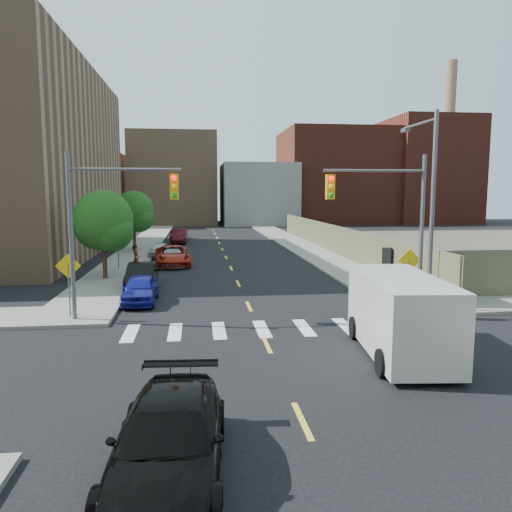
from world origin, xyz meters
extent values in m
plane|color=black|center=(0.00, 0.00, 0.00)|extent=(160.00, 160.00, 0.00)
cube|color=gray|center=(-7.75, 41.50, 0.07)|extent=(3.50, 73.00, 0.15)
cube|color=gray|center=(7.75, 41.50, 0.07)|extent=(3.50, 73.00, 0.15)
cube|color=#636446|center=(9.60, 28.00, 1.25)|extent=(0.12, 44.00, 2.50)
cube|color=#595447|center=(28.00, 30.00, 0.03)|extent=(36.00, 42.00, 0.06)
cube|color=#592319|center=(-22.00, 70.00, 6.00)|extent=(14.00, 18.00, 12.00)
cube|color=#8C6B4C|center=(-6.00, 72.00, 7.50)|extent=(14.00, 16.00, 15.00)
cube|color=gray|center=(8.00, 70.00, 5.00)|extent=(12.00, 16.00, 10.00)
cube|color=#592319|center=(22.00, 72.00, 8.00)|extent=(18.00, 18.00, 16.00)
cube|color=#592319|center=(38.00, 70.00, 9.00)|extent=(14.00, 16.00, 18.00)
cylinder|color=#8C6B4C|center=(42.00, 70.00, 14.00)|extent=(1.80, 1.80, 28.00)
cylinder|color=#59595E|center=(-7.50, 6.00, 3.50)|extent=(0.18, 0.18, 7.00)
cylinder|color=#59595E|center=(-5.25, 6.00, 6.30)|extent=(4.50, 0.12, 0.12)
cube|color=#E5A50C|center=(-3.30, 6.00, 5.60)|extent=(0.35, 0.30, 1.05)
cylinder|color=#59595E|center=(7.50, 6.00, 3.50)|extent=(0.18, 0.18, 7.00)
cylinder|color=#59595E|center=(5.25, 6.00, 6.30)|extent=(4.50, 0.12, 0.12)
cube|color=#E5A50C|center=(3.30, 6.00, 5.60)|extent=(0.35, 0.30, 1.05)
cylinder|color=#59595E|center=(8.20, 6.50, 4.50)|extent=(0.20, 0.20, 9.00)
cylinder|color=#59595E|center=(8.20, 8.20, 8.60)|extent=(0.12, 3.50, 0.12)
cube|color=#59595E|center=(8.20, 9.80, 8.50)|extent=(0.25, 0.60, 0.18)
cylinder|color=#59595E|center=(-7.80, 6.50, 1.20)|extent=(0.06, 0.06, 2.40)
cube|color=yellow|center=(-7.80, 6.50, 2.30)|extent=(1.06, 0.04, 1.06)
cylinder|color=#59595E|center=(7.20, 6.50, 1.20)|extent=(0.06, 0.06, 2.40)
cube|color=yellow|center=(7.20, 6.50, 2.30)|extent=(1.06, 0.04, 1.06)
cylinder|color=#59595E|center=(-7.80, 20.00, 1.20)|extent=(0.06, 0.06, 2.40)
cube|color=yellow|center=(-7.80, 20.00, 2.30)|extent=(1.06, 0.04, 1.06)
cylinder|color=#332114|center=(-8.00, 16.00, 1.32)|extent=(0.28, 0.28, 2.64)
sphere|color=#1E4D16|center=(-8.00, 16.00, 3.72)|extent=(3.60, 3.60, 3.60)
sphere|color=#1E4D16|center=(-7.50, 15.70, 3.12)|extent=(2.64, 2.64, 2.64)
sphere|color=#1E4D16|center=(-8.40, 16.40, 3.30)|extent=(2.88, 2.88, 2.88)
cylinder|color=#332114|center=(-8.00, 31.00, 1.32)|extent=(0.28, 0.28, 2.64)
sphere|color=#1E4D16|center=(-8.00, 31.00, 3.72)|extent=(3.60, 3.60, 3.60)
sphere|color=#1E4D16|center=(-7.50, 30.70, 3.12)|extent=(2.64, 2.64, 2.64)
sphere|color=#1E4D16|center=(-8.40, 31.40, 3.30)|extent=(2.88, 2.88, 2.88)
imported|color=navy|center=(-5.19, 9.41, 0.68)|extent=(1.60, 3.97, 1.35)
imported|color=black|center=(-5.50, 13.14, 0.71)|extent=(1.53, 4.34, 1.43)
imported|color=#AA2211|center=(-4.20, 21.92, 0.74)|extent=(2.90, 5.54, 1.49)
imported|color=#9C9EA3|center=(-4.20, 21.64, 0.65)|extent=(2.01, 4.54, 1.30)
imported|color=silver|center=(-5.50, 26.78, 0.62)|extent=(1.82, 3.78, 1.24)
imported|color=#3F0C13|center=(-4.20, 38.42, 0.76)|extent=(1.78, 4.65, 1.51)
imported|color=black|center=(-4.45, 42.37, 0.61)|extent=(2.30, 4.52, 1.22)
imported|color=black|center=(-3.00, -6.00, 0.75)|extent=(2.43, 5.27, 1.49)
cube|color=silver|center=(4.22, 0.35, 1.40)|extent=(2.82, 6.03, 2.47)
cube|color=black|center=(4.44, 2.59, 1.74)|extent=(2.20, 1.55, 1.01)
cylinder|color=black|center=(3.35, 2.36, 0.39)|extent=(0.40, 0.88, 0.85)
cylinder|color=black|center=(5.47, 2.14, 0.39)|extent=(0.40, 0.88, 0.85)
cylinder|color=black|center=(2.97, -1.44, 0.39)|extent=(0.40, 0.88, 0.85)
cylinder|color=black|center=(5.09, -1.65, 0.39)|extent=(0.40, 0.88, 0.85)
cube|color=#0D1E50|center=(8.47, 9.91, 0.69)|extent=(0.59, 0.46, 1.08)
cylinder|color=#0D1E50|center=(8.47, 9.91, 1.26)|extent=(0.57, 0.29, 0.56)
cube|color=black|center=(9.20, 14.26, 1.07)|extent=(0.68, 0.62, 1.85)
imported|color=gray|center=(-6.30, 17.47, 1.08)|extent=(0.48, 0.70, 1.86)
imported|color=gray|center=(8.86, 10.28, 0.94)|extent=(0.94, 0.85, 1.59)
camera|label=1|loc=(-2.43, -15.00, 5.38)|focal=35.00mm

